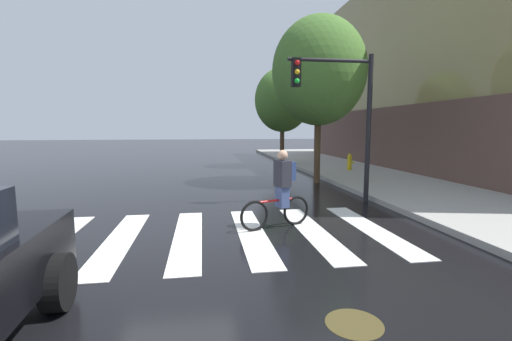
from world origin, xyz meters
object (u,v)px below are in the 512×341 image
Objects in this scene: cyclist at (281,189)px; fire_hydrant at (350,162)px; street_tree_near at (319,71)px; traffic_light_near at (342,103)px; street_tree_mid at (282,100)px; manhole_cover at (354,323)px.

cyclist is 9.99m from fire_hydrant.
fire_hydrant is at bearing 46.21° from street_tree_near.
fire_hydrant is (3.08, 6.27, -2.33)m from traffic_light_near.
manhole_cover is at bearing -100.15° from street_tree_mid.
street_tree_near is (0.56, 3.64, 1.43)m from traffic_light_near.
manhole_cover is at bearing -110.67° from traffic_light_near.
traffic_light_near is 3.95m from street_tree_near.
manhole_cover is 0.38× the size of cyclist.
street_tree_mid is at bearing 86.78° from traffic_light_near.
manhole_cover is at bearing -106.30° from street_tree_near.
manhole_cover is at bearing -113.53° from fire_hydrant.
traffic_light_near is at bearing 44.54° from cyclist.
cyclist is 0.40× the size of traffic_light_near.
fire_hydrant is at bearing -53.13° from street_tree_mid.
traffic_light_near is 7.37m from fire_hydrant.
traffic_light_near reaches higher than cyclist.
traffic_light_near is at bearing -116.15° from fire_hydrant.
street_tree_near is 6.05m from street_tree_mid.
traffic_light_near is (2.26, 5.99, 2.86)m from manhole_cover.
traffic_light_near is 9.71m from street_tree_mid.
street_tree_mid reaches higher than traffic_light_near.
street_tree_mid is (0.54, 9.66, 0.82)m from traffic_light_near.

